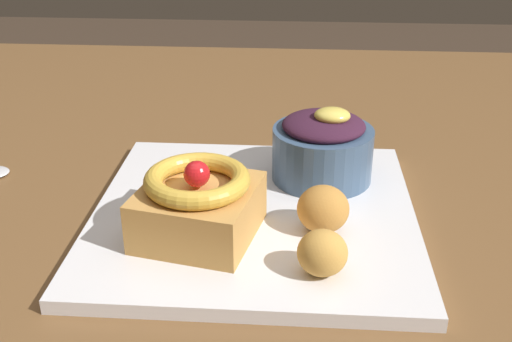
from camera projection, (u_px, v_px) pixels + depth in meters
The scene contains 6 objects.
dining_table at pixel (279, 251), 0.69m from camera, with size 1.23×0.98×0.73m.
front_plate at pixel (254, 215), 0.56m from camera, with size 0.28×0.28×0.01m, color white.
cake_slice at pixel (198, 203), 0.51m from camera, with size 0.11×0.11×0.07m.
berry_ramekin at pixel (323, 147), 0.60m from camera, with size 0.10×0.10×0.07m.
fritter_front at pixel (323, 209), 0.52m from camera, with size 0.04×0.04×0.04m, color #BC7F38.
fritter_middle at pixel (322, 253), 0.46m from camera, with size 0.04×0.04×0.04m, color gold.
Camera 1 is at (0.02, -0.58, 1.02)m, focal length 44.15 mm.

